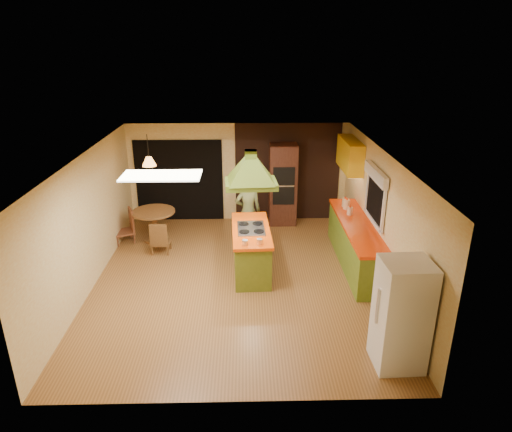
{
  "coord_description": "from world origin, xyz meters",
  "views": [
    {
      "loc": [
        0.18,
        -7.92,
        4.45
      ],
      "look_at": [
        0.38,
        0.48,
        1.15
      ],
      "focal_mm": 32.0,
      "sensor_mm": 36.0,
      "label": 1
    }
  ],
  "objects_px": {
    "refrigerator": "(402,315)",
    "wall_oven": "(283,184)",
    "dining_table": "(154,220)",
    "canister_large": "(346,204)",
    "kitchen_island": "(251,249)",
    "man": "(248,212)"
  },
  "relations": [
    {
      "from": "wall_oven",
      "to": "dining_table",
      "type": "bearing_deg",
      "value": -161.88
    },
    {
      "from": "man",
      "to": "dining_table",
      "type": "height_order",
      "value": "man"
    },
    {
      "from": "dining_table",
      "to": "kitchen_island",
      "type": "bearing_deg",
      "value": -34.78
    },
    {
      "from": "man",
      "to": "canister_large",
      "type": "distance_m",
      "value": 2.19
    },
    {
      "from": "wall_oven",
      "to": "canister_large",
      "type": "distance_m",
      "value": 1.97
    },
    {
      "from": "man",
      "to": "refrigerator",
      "type": "distance_m",
      "value": 4.69
    },
    {
      "from": "refrigerator",
      "to": "canister_large",
      "type": "relative_size",
      "value": 7.95
    },
    {
      "from": "dining_table",
      "to": "canister_large",
      "type": "bearing_deg",
      "value": -6.21
    },
    {
      "from": "kitchen_island",
      "to": "wall_oven",
      "type": "distance_m",
      "value": 2.76
    },
    {
      "from": "kitchen_island",
      "to": "man",
      "type": "relative_size",
      "value": 1.17
    },
    {
      "from": "kitchen_island",
      "to": "refrigerator",
      "type": "relative_size",
      "value": 1.14
    },
    {
      "from": "kitchen_island",
      "to": "refrigerator",
      "type": "distance_m",
      "value": 3.59
    },
    {
      "from": "refrigerator",
      "to": "wall_oven",
      "type": "xyz_separation_m",
      "value": [
        -1.24,
        5.48,
        0.2
      ]
    },
    {
      "from": "wall_oven",
      "to": "refrigerator",
      "type": "bearing_deg",
      "value": -77.59
    },
    {
      "from": "dining_table",
      "to": "canister_large",
      "type": "relative_size",
      "value": 4.73
    },
    {
      "from": "canister_large",
      "to": "refrigerator",
      "type": "bearing_deg",
      "value": -90.63
    },
    {
      "from": "refrigerator",
      "to": "wall_oven",
      "type": "relative_size",
      "value": 0.8
    },
    {
      "from": "wall_oven",
      "to": "canister_large",
      "type": "relative_size",
      "value": 9.89
    },
    {
      "from": "man",
      "to": "dining_table",
      "type": "bearing_deg",
      "value": -13.6
    },
    {
      "from": "man",
      "to": "wall_oven",
      "type": "xyz_separation_m",
      "value": [
        0.88,
        1.3,
        0.22
      ]
    },
    {
      "from": "kitchen_island",
      "to": "man",
      "type": "bearing_deg",
      "value": 90.04
    },
    {
      "from": "refrigerator",
      "to": "dining_table",
      "type": "bearing_deg",
      "value": 131.63
    }
  ]
}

